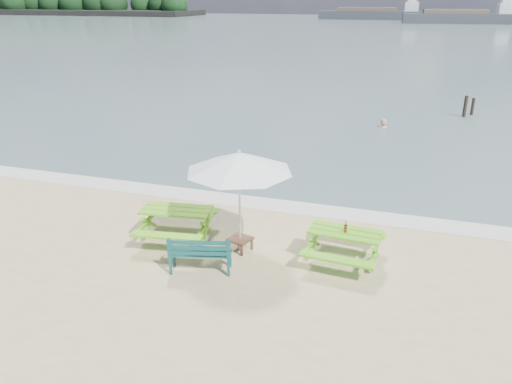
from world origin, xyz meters
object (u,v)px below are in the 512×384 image
(park_bench, at_px, (201,260))
(beer_bottle, at_px, (346,228))
(picnic_table_left, at_px, (177,225))
(picnic_table_right, at_px, (344,247))
(patio_umbrella, at_px, (239,162))
(swimmer, at_px, (382,136))
(side_table, at_px, (240,244))

(park_bench, distance_m, beer_bottle, 3.26)
(picnic_table_left, xyz_separation_m, beer_bottle, (4.09, 0.08, 0.46))
(picnic_table_right, bearing_deg, picnic_table_left, -178.32)
(picnic_table_right, xyz_separation_m, beer_bottle, (0.00, -0.04, 0.49))
(patio_umbrella, bearing_deg, beer_bottle, 4.10)
(park_bench, relative_size, swimmer, 0.83)
(picnic_table_right, height_order, park_bench, park_bench)
(beer_bottle, distance_m, swimmer, 13.19)
(picnic_table_left, bearing_deg, beer_bottle, 1.15)
(picnic_table_right, distance_m, beer_bottle, 0.49)
(patio_umbrella, bearing_deg, side_table, -91.79)
(picnic_table_right, distance_m, side_table, 2.43)
(picnic_table_right, relative_size, swimmer, 1.11)
(picnic_table_left, relative_size, beer_bottle, 7.66)
(patio_umbrella, bearing_deg, park_bench, -113.73)
(picnic_table_left, xyz_separation_m, swimmer, (3.92, 13.20, -0.83))
(side_table, xyz_separation_m, beer_bottle, (2.41, 0.17, 0.68))
(picnic_table_right, bearing_deg, beer_bottle, -84.57)
(park_bench, height_order, patio_umbrella, patio_umbrella)
(patio_umbrella, relative_size, swimmer, 1.82)
(park_bench, relative_size, beer_bottle, 5.17)
(park_bench, distance_m, swimmer, 14.72)
(picnic_table_right, xyz_separation_m, swimmer, (-0.17, 13.08, -0.81))
(side_table, xyz_separation_m, patio_umbrella, (0.00, 0.00, 2.03))
(side_table, bearing_deg, patio_umbrella, 88.21)
(picnic_table_left, distance_m, swimmer, 13.80)
(park_bench, relative_size, patio_umbrella, 0.46)
(picnic_table_right, bearing_deg, patio_umbrella, -174.99)
(picnic_table_left, relative_size, side_table, 3.40)
(picnic_table_left, height_order, side_table, picnic_table_left)
(beer_bottle, relative_size, swimmer, 0.16)
(side_table, height_order, swimmer, swimmer)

